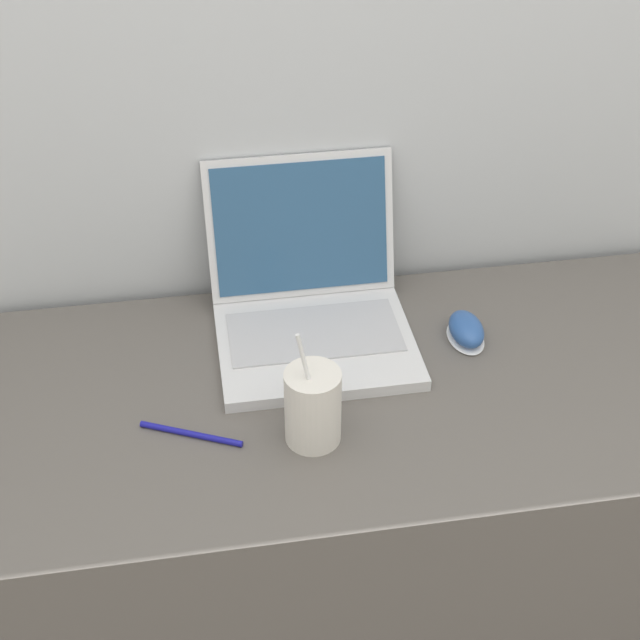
# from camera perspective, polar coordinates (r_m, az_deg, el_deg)

# --- Properties ---
(desk) EXTENTS (1.24, 0.56, 0.73)m
(desk) POSITION_cam_1_polar(r_m,az_deg,el_deg) (1.64, 2.69, -13.78)
(desk) COLOR #5B5651
(desk) RESTS_ON ground_plane
(laptop) EXTENTS (0.31, 0.33, 0.25)m
(laptop) POSITION_cam_1_polar(r_m,az_deg,el_deg) (1.45, -0.61, 1.19)
(laptop) COLOR silver
(laptop) RESTS_ON desk
(drink_cup) EXTENTS (0.08, 0.08, 0.19)m
(drink_cup) POSITION_cam_1_polar(r_m,az_deg,el_deg) (1.24, -0.46, -5.49)
(drink_cup) COLOR silver
(drink_cup) RESTS_ON desk
(computer_mouse) EXTENTS (0.06, 0.09, 0.04)m
(computer_mouse) POSITION_cam_1_polar(r_m,az_deg,el_deg) (1.46, 9.34, -0.65)
(computer_mouse) COLOR white
(computer_mouse) RESTS_ON desk
(pen) EXTENTS (0.14, 0.07, 0.01)m
(pen) POSITION_cam_1_polar(r_m,az_deg,el_deg) (1.30, -8.26, -7.22)
(pen) COLOR #191999
(pen) RESTS_ON desk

